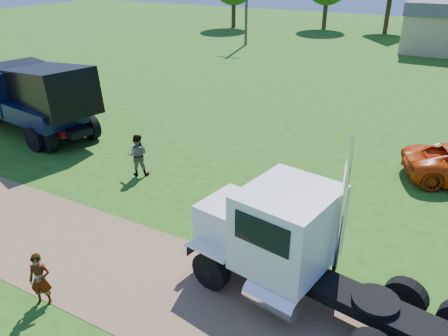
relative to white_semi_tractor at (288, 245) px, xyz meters
The scene contains 8 objects.
ground 4.48m from the white_semi_tractor, 161.04° to the right, with size 140.00×140.00×0.00m, color #284F11.
dirt_track 4.48m from the white_semi_tractor, 161.04° to the right, with size 120.00×4.20×0.01m, color brown.
white_semi_tractor is the anchor object (origin of this frame).
black_dump_truck 16.77m from the white_semi_tractor, 161.11° to the left, with size 9.03×4.58×3.83m.
navy_truck 17.49m from the white_semi_tractor, 163.48° to the left, with size 7.71×3.56×3.27m.
spectator_a 6.52m from the white_semi_tractor, 147.42° to the right, with size 0.56×0.37×1.54m, color #999999.
spectator_b 9.02m from the white_semi_tractor, 155.02° to the left, with size 0.88×0.68×1.80m, color #999999.
tan_shed 38.65m from the white_semi_tractor, 89.95° to the left, with size 6.20×5.40×4.70m.
Camera 1 is at (7.03, -7.63, 8.30)m, focal length 35.00 mm.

